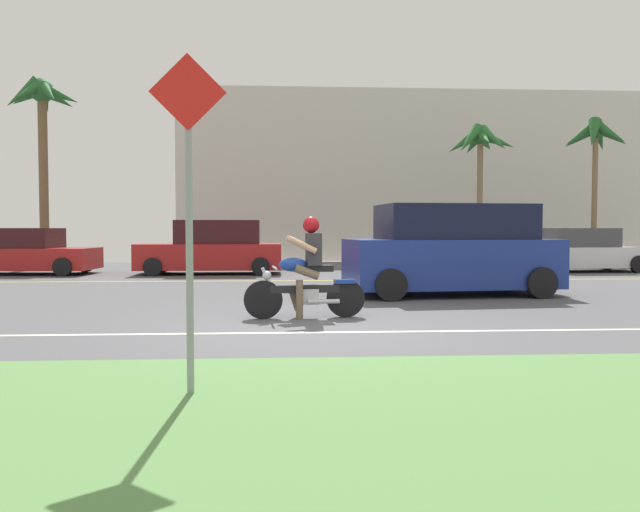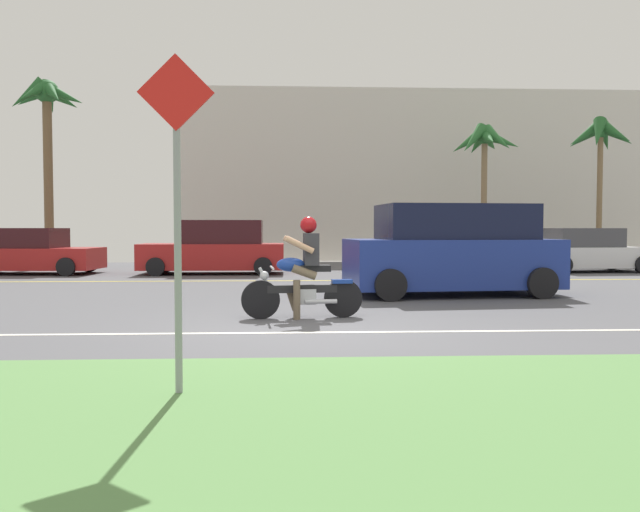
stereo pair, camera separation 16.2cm
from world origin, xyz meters
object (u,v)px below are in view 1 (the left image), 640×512
Objects in this scene: parked_car_1 at (213,249)px; parked_car_2 at (416,249)px; parked_car_0 at (22,252)px; palm_tree_1 at (596,141)px; palm_tree_2 at (481,146)px; parked_car_3 at (583,251)px; street_sign at (189,193)px; palm_tree_0 at (42,109)px; motorcyclist at (306,275)px; suv_nearby at (452,251)px.

parked_car_1 is 6.66m from parked_car_2.
parked_car_2 reaches higher than parked_car_0.
parked_car_2 is at bearing -158.88° from palm_tree_1.
parked_car_2 is at bearing -129.55° from palm_tree_2.
parked_car_3 is 18.54m from street_sign.
palm_tree_0 reaches higher than palm_tree_1.
palm_tree_2 is at bearing 161.57° from palm_tree_1.
street_sign is (-12.76, -18.35, -3.05)m from palm_tree_1.
palm_tree_0 is at bearing 113.40° from street_sign.
parked_car_0 is 17.24m from palm_tree_2.
street_sign is at bearing -103.48° from motorcyclist.
palm_tree_0 is at bearing 140.43° from suv_nearby.
palm_tree_0 is at bearing 123.71° from motorcyclist.
palm_tree_1 is at bearing 55.18° from street_sign.
motorcyclist is 0.34× the size of palm_tree_2.
parked_car_1 is at bearing -165.64° from palm_tree_1.
parked_car_2 is at bearing 83.83° from suv_nearby.
motorcyclist is 0.45× the size of parked_car_2.
palm_tree_0 reaches higher than suv_nearby.
palm_tree_0 is (-13.09, 2.84, 5.00)m from parked_car_2.
parked_car_0 is at bearing -80.40° from palm_tree_0.
suv_nearby is 1.22× the size of parked_car_3.
palm_tree_0 is (-12.30, 10.16, 4.79)m from suv_nearby.
street_sign reaches higher than parked_car_2.
parked_car_3 is at bearing 1.72° from parked_car_1.
palm_tree_0 reaches higher than street_sign.
parked_car_3 is (6.33, 6.98, -0.26)m from suv_nearby.
suv_nearby is 1.09× the size of parked_car_2.
parked_car_2 is 5.55m from parked_car_3.
suv_nearby is 1.04× the size of parked_car_1.
parked_car_1 is 15.18m from palm_tree_1.
palm_tree_1 reaches higher than parked_car_0.
palm_tree_2 is (4.32, 11.59, 3.79)m from suv_nearby.
parked_car_2 is (12.52, 0.52, 0.05)m from parked_car_0.
palm_tree_2 is at bearing 4.92° from palm_tree_0.
motorcyclist is 0.28× the size of palm_tree_0.
palm_tree_0 reaches higher than motorcyclist.
parked_car_0 is 0.77× the size of palm_tree_1.
parked_car_2 is at bearing 71.41° from street_sign.
street_sign is (1.43, -14.72, 0.93)m from parked_car_1.
motorcyclist is 18.38m from palm_tree_1.
motorcyclist is 13.24m from parked_car_0.
suv_nearby is 1.07× the size of parked_car_0.
palm_tree_2 is at bearing 16.63° from parked_car_0.
street_sign is (7.90, -18.27, -4.02)m from palm_tree_0.
suv_nearby is 8.82m from parked_car_1.
motorcyclist is at bearing -130.47° from palm_tree_1.
palm_tree_0 is 20.69m from palm_tree_1.
palm_tree_0 is (-18.63, 3.19, 5.06)m from parked_car_3.
palm_tree_0 is 1.23× the size of palm_tree_2.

